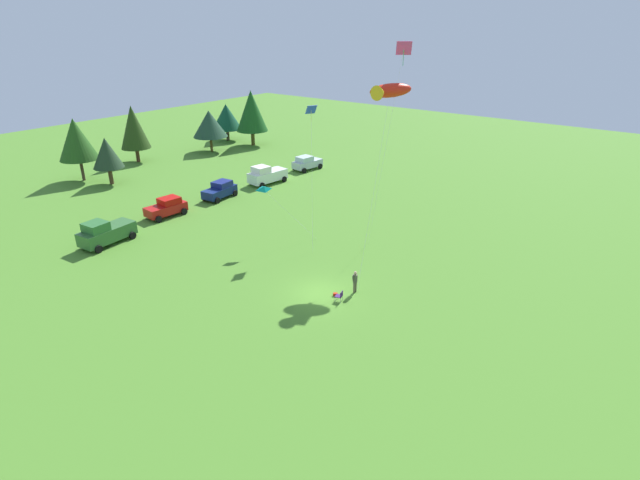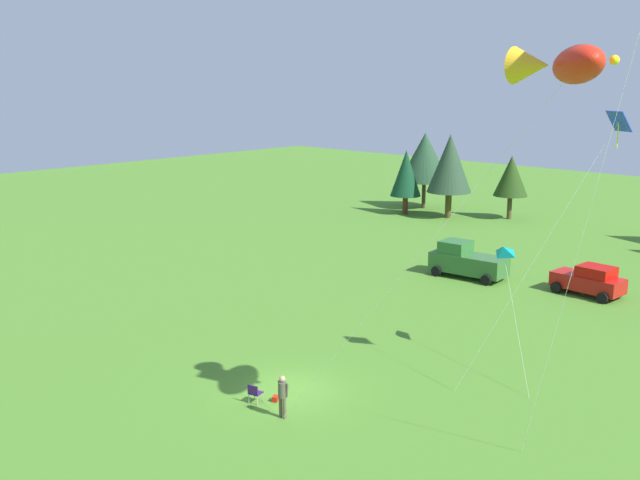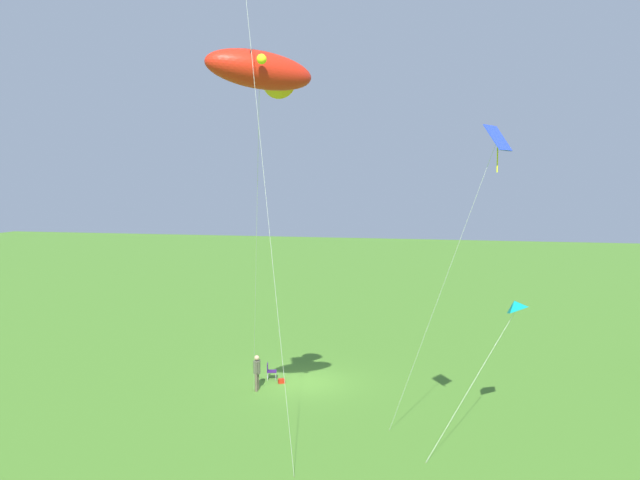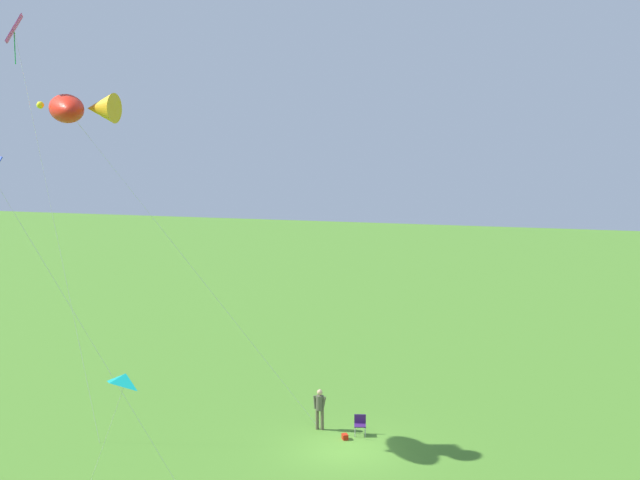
{
  "view_description": "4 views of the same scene",
  "coord_description": "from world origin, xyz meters",
  "views": [
    {
      "loc": [
        -25.85,
        -19.71,
        18.67
      ],
      "look_at": [
        -0.54,
        -0.33,
        4.59
      ],
      "focal_mm": 28.0,
      "sensor_mm": 36.0,
      "label": 1
    },
    {
      "loc": [
        21.36,
        -20.58,
        13.11
      ],
      "look_at": [
        0.79,
        1.03,
        6.53
      ],
      "focal_mm": 42.0,
      "sensor_mm": 36.0,
      "label": 2
    },
    {
      "loc": [
        29.53,
        7.24,
        10.06
      ],
      "look_at": [
        0.18,
        0.84,
        7.23
      ],
      "focal_mm": 35.0,
      "sensor_mm": 36.0,
      "label": 3
    },
    {
      "loc": [
        -8.5,
        32.82,
        12.81
      ],
      "look_at": [
        1.47,
        -1.49,
        8.14
      ],
      "focal_mm": 50.0,
      "sensor_mm": 36.0,
      "label": 4
    }
  ],
  "objects": [
    {
      "name": "backpack_on_grass",
      "position": [
        0.29,
        -1.12,
        0.11
      ],
      "size": [
        0.35,
        0.39,
        0.22
      ],
      "primitive_type": "cube",
      "rotation": [
        0.0,
        0.0,
        5.21
      ],
      "color": "#B01F0C",
      "rests_on": "ground"
    },
    {
      "name": "ground_plane",
      "position": [
        0.0,
        0.0,
        0.0
      ],
      "size": [
        160.0,
        160.0,
        0.0
      ],
      "primitive_type": "plane",
      "color": "#487D27"
    },
    {
      "name": "folding_chair",
      "position": [
        -0.16,
        -1.85,
        0.49
      ],
      "size": [
        0.58,
        0.58,
        0.82
      ],
      "rotation": [
        0.0,
        0.0,
        1.82
      ],
      "color": "#321754",
      "rests_on": "ground"
    },
    {
      "name": "kite_diamond_blue",
      "position": [
        9.5,
        8.34,
        11.0
      ],
      "size": [
        5.13,
        4.15,
        11.77
      ],
      "color": "blue",
      "rests_on": "ground"
    },
    {
      "name": "truck_green_flatbed",
      "position": [
        -4.74,
        20.9,
        1.1
      ],
      "size": [
        5.16,
        2.78,
        2.34
      ],
      "rotation": [
        0.0,
        0.0,
        3.23
      ],
      "color": "#32642D",
      "rests_on": "ground"
    },
    {
      "name": "person_kite_flyer",
      "position": [
        1.62,
        -1.96,
        1.02
      ],
      "size": [
        0.56,
        0.34,
        1.74
      ],
      "rotation": [
        0.0,
        0.0,
        1.57
      ],
      "color": "brown",
      "rests_on": "ground"
    },
    {
      "name": "car_red_sedan",
      "position": [
        3.03,
        22.41,
        0.95
      ],
      "size": [
        4.32,
        2.46,
        1.89
      ],
      "rotation": [
        0.0,
        0.0,
        -0.07
      ],
      "color": "#B41512",
      "rests_on": "ground"
    },
    {
      "name": "kite_large_fish",
      "position": [
        10.75,
        1.36,
        13.41
      ],
      "size": [
        11.07,
        5.27,
        14.13
      ],
      "color": "red",
      "rests_on": "ground"
    },
    {
      "name": "kite_delta_teal",
      "position": [
        4.33,
        9.55,
        5.18
      ],
      "size": [
        4.09,
        3.8,
        5.5
      ],
      "color": "#0B948A",
      "rests_on": "ground"
    }
  ]
}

